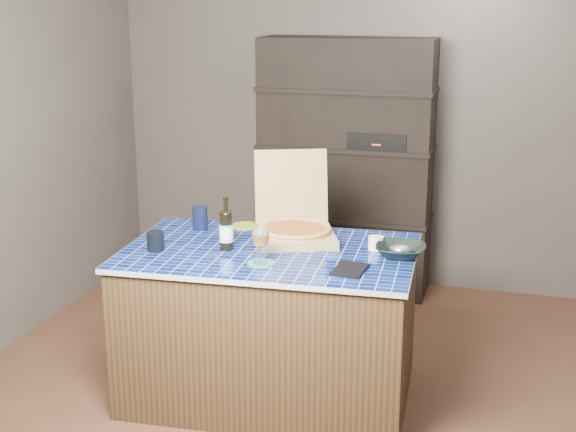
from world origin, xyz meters
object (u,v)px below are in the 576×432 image
(pizza_box, at_px, (295,228))
(dvd_case, at_px, (350,270))
(wine_glass, at_px, (261,237))
(bowl, at_px, (401,251))
(kitchen_island, at_px, (270,323))
(mead_bottle, at_px, (226,229))

(pizza_box, xyz_separation_m, dvd_case, (0.39, -0.42, -0.05))
(wine_glass, bearing_deg, bowl, 25.29)
(kitchen_island, relative_size, bowl, 6.16)
(pizza_box, distance_m, dvd_case, 0.58)
(mead_bottle, distance_m, dvd_case, 0.70)
(wine_glass, bearing_deg, dvd_case, 2.32)
(kitchen_island, relative_size, pizza_box, 2.54)
(kitchen_island, distance_m, pizza_box, 0.52)
(pizza_box, bearing_deg, mead_bottle, -159.38)
(wine_glass, height_order, bowl, wine_glass)
(pizza_box, bearing_deg, kitchen_island, -131.36)
(mead_bottle, xyz_separation_m, dvd_case, (0.68, -0.15, -0.10))
(kitchen_island, relative_size, mead_bottle, 5.59)
(bowl, bearing_deg, dvd_case, -125.06)
(kitchen_island, xyz_separation_m, pizza_box, (0.08, 0.22, 0.47))
(pizza_box, bearing_deg, dvd_case, -69.54)
(wine_glass, height_order, dvd_case, wine_glass)
(mead_bottle, relative_size, wine_glass, 1.45)
(kitchen_island, height_order, pizza_box, pizza_box)
(mead_bottle, height_order, wine_glass, mead_bottle)
(mead_bottle, bearing_deg, kitchen_island, 13.71)
(bowl, bearing_deg, kitchen_island, -173.47)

